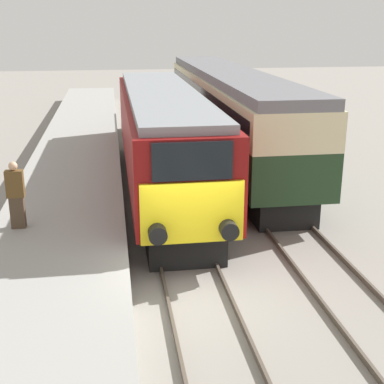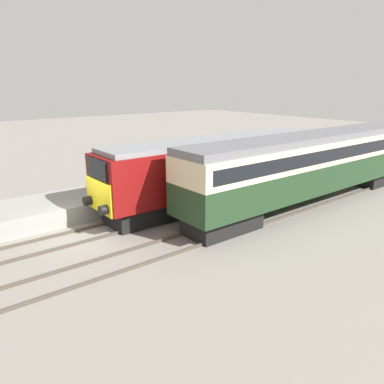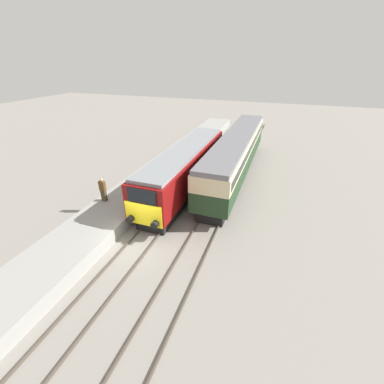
% 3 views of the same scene
% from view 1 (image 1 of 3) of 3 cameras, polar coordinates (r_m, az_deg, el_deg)
% --- Properties ---
extents(ground_plane, '(120.00, 120.00, 0.00)m').
position_cam_1_polar(ground_plane, '(12.66, 0.57, -10.94)').
color(ground_plane, gray).
extents(platform_left, '(3.50, 50.00, 0.92)m').
position_cam_1_polar(platform_left, '(19.83, -12.61, 0.89)').
color(platform_left, gray).
rests_on(platform_left, ground_plane).
extents(rails_near_track, '(1.51, 60.00, 0.14)m').
position_cam_1_polar(rails_near_track, '(17.15, -2.07, -2.74)').
color(rails_near_track, '#4C4238').
rests_on(rails_near_track, ground_plane).
extents(rails_far_track, '(1.50, 60.00, 0.14)m').
position_cam_1_polar(rails_far_track, '(17.82, 8.86, -2.14)').
color(rails_far_track, '#4C4238').
rests_on(rails_far_track, ground_plane).
extents(locomotive, '(2.70, 14.65, 3.76)m').
position_cam_1_polar(locomotive, '(19.35, -3.13, 5.94)').
color(locomotive, black).
rests_on(locomotive, ground_plane).
extents(passenger_carriage, '(2.75, 18.61, 4.02)m').
position_cam_1_polar(passenger_carriage, '(24.20, 3.94, 9.11)').
color(passenger_carriage, black).
rests_on(passenger_carriage, ground_plane).
extents(person_on_platform, '(0.44, 0.26, 1.78)m').
position_cam_1_polar(person_on_platform, '(14.47, -18.27, -0.32)').
color(person_on_platform, '#473828').
rests_on(person_on_platform, platform_left).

